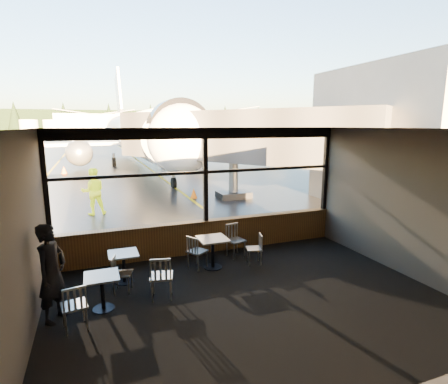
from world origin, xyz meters
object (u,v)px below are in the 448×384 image
chair_near_n (236,241)px  ground_crew (93,191)px  cafe_table_left (103,293)px  chair_mid_s (162,277)px  airliner (138,105)px  cafe_table_mid (124,268)px  cone_wing (64,170)px  cafe_table_near (213,253)px  chair_left_s (74,306)px  chair_near_w (197,252)px  passenger (52,273)px  cone_nose (194,193)px  chair_mid_w (122,274)px  jet_bridge (244,149)px  chair_near_e (254,249)px

chair_near_n → ground_crew: (-3.57, 6.32, 0.49)m
cafe_table_left → chair_near_n: 3.88m
cafe_table_left → chair_mid_s: bearing=2.6°
airliner → cafe_table_mid: (-3.46, -23.16, -4.86)m
airliner → chair_near_n: bearing=-92.9°
cone_wing → chair_near_n: bearing=-74.5°
airliner → cafe_table_near: size_ratio=43.44×
cafe_table_near → chair_left_s: (-3.16, -1.69, 0.05)m
chair_near_w → chair_near_n: bearing=74.6°
cafe_table_mid → chair_mid_s: 1.24m
ground_crew → passenger: bearing=79.0°
cafe_table_near → cone_nose: (1.90, 8.46, -0.15)m
chair_left_s → cone_nose: bearing=53.5°
chair_mid_w → cone_nose: size_ratio=1.65×
cone_nose → passenger: bearing=-119.2°
chair_mid_w → cone_wing: (-2.46, 20.93, -0.13)m
cafe_table_near → chair_near_n: bearing=31.0°
jet_bridge → cafe_table_left: bearing=-129.6°
cafe_table_near → chair_mid_s: bearing=-143.6°
cafe_table_mid → cafe_table_left: 1.20m
chair_near_w → chair_mid_s: 1.69m
jet_bridge → chair_near_w: (-4.15, -6.51, -2.06)m
airliner → chair_near_w: size_ratio=39.39×
chair_mid_s → cone_wing: bearing=112.3°
cafe_table_near → cafe_table_mid: (-2.17, -0.07, -0.04)m
chair_mid_w → cone_wing: chair_mid_w is taller
chair_mid_w → jet_bridge: bearing=157.1°
chair_near_e → cone_wing: 21.33m
chair_near_w → passenger: 3.47m
chair_near_e → chair_mid_s: chair_mid_s is taller
cafe_table_mid → chair_near_n: bearing=10.8°
jet_bridge → cafe_table_left: 10.35m
cafe_table_left → cone_wing: size_ratio=1.26×
airliner → cone_nose: size_ratio=69.34×
chair_near_e → chair_near_n: chair_near_n is taller
cafe_table_left → chair_mid_w: size_ratio=0.87×
chair_near_w → jet_bridge: bearing=115.0°
chair_near_w → ground_crew: 7.11m
chair_mid_s → cone_wing: (-3.20, 21.52, -0.20)m
chair_near_e → chair_mid_w: chair_mid_w is taller
airliner → chair_left_s: size_ratio=38.97×
chair_near_w → chair_mid_s: size_ratio=0.91×
airliner → cone_nose: bearing=-89.3°
cafe_table_near → chair_mid_s: 1.87m
ground_crew → cone_nose: (4.64, 1.64, -0.70)m
chair_near_e → chair_mid_w: bearing=110.9°
ground_crew → chair_mid_s: bearing=93.3°
chair_near_n → cone_nose: bearing=-110.1°
cone_wing → airliner: bearing=24.1°
cafe_table_mid → chair_mid_w: chair_mid_w is taller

